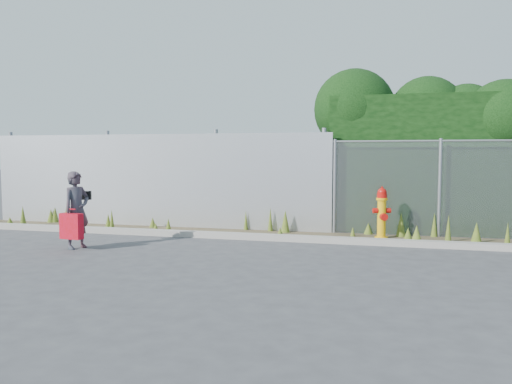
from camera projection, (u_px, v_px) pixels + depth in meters
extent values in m
plane|color=#3D3D40|center=(253.00, 259.00, 8.24)|extent=(80.00, 80.00, 0.00)
cube|color=gray|center=(275.00, 238.00, 9.97)|extent=(16.00, 0.22, 0.12)
cube|color=#443927|center=(281.00, 236.00, 10.56)|extent=(16.00, 1.20, 0.01)
cone|color=#445A1B|center=(153.00, 223.00, 11.64)|extent=(0.16, 0.16, 0.25)
cone|color=#445A1B|center=(285.00, 222.00, 10.91)|extent=(0.20, 0.20, 0.50)
cone|color=#445A1B|center=(434.00, 225.00, 10.32)|extent=(0.13, 0.13, 0.51)
cone|color=#445A1B|center=(55.00, 215.00, 12.54)|extent=(0.19, 0.19, 0.38)
cone|color=#445A1B|center=(156.00, 228.00, 11.09)|extent=(0.14, 0.14, 0.19)
cone|color=#445A1B|center=(168.00, 226.00, 10.86)|extent=(0.15, 0.15, 0.32)
cone|color=#445A1B|center=(417.00, 236.00, 9.45)|extent=(0.23, 0.23, 0.37)
cone|color=#445A1B|center=(108.00, 222.00, 11.47)|extent=(0.15, 0.15, 0.35)
cone|color=#445A1B|center=(368.00, 229.00, 10.67)|extent=(0.20, 0.20, 0.25)
cone|color=#445A1B|center=(448.00, 229.00, 9.70)|extent=(0.13, 0.13, 0.55)
cone|color=#445A1B|center=(508.00, 235.00, 9.34)|extent=(0.11, 0.11, 0.44)
cone|color=#445A1B|center=(47.00, 214.00, 12.70)|extent=(0.16, 0.16, 0.39)
cone|color=#445A1B|center=(270.00, 220.00, 11.08)|extent=(0.12, 0.12, 0.53)
cone|color=#445A1B|center=(476.00, 233.00, 9.59)|extent=(0.21, 0.21, 0.42)
cone|color=#445A1B|center=(353.00, 232.00, 10.39)|extent=(0.11, 0.11, 0.20)
cone|color=#445A1B|center=(10.00, 222.00, 11.94)|extent=(0.21, 0.21, 0.21)
cone|color=#445A1B|center=(246.00, 221.00, 11.26)|extent=(0.09, 0.09, 0.45)
cone|color=#445A1B|center=(401.00, 225.00, 10.33)|extent=(0.20, 0.20, 0.51)
cone|color=#445A1B|center=(67.00, 215.00, 12.16)|extent=(0.22, 0.22, 0.49)
cone|color=#445A1B|center=(51.00, 216.00, 12.52)|extent=(0.20, 0.20, 0.34)
cone|color=#445A1B|center=(23.00, 216.00, 11.89)|extent=(0.16, 0.16, 0.49)
cone|color=#445A1B|center=(112.00, 220.00, 11.37)|extent=(0.12, 0.12, 0.46)
cone|color=#445A1B|center=(280.00, 233.00, 10.21)|extent=(0.17, 0.17, 0.22)
cone|color=#445A1B|center=(408.00, 235.00, 9.90)|extent=(0.19, 0.19, 0.26)
cube|color=#B9BBC1|center=(153.00, 181.00, 11.86)|extent=(8.50, 0.08, 2.20)
cylinder|color=gray|center=(12.00, 176.00, 12.97)|extent=(0.10, 0.10, 2.30)
cylinder|color=gray|center=(108.00, 178.00, 12.28)|extent=(0.10, 0.10, 2.30)
cylinder|color=gray|center=(216.00, 179.00, 11.59)|extent=(0.10, 0.10, 2.30)
cylinder|color=gray|center=(324.00, 180.00, 10.97)|extent=(0.10, 0.10, 2.30)
cube|color=gray|center=(495.00, 190.00, 10.01)|extent=(6.50, 0.03, 2.00)
cylinder|color=gray|center=(497.00, 140.00, 9.94)|extent=(6.50, 0.04, 0.04)
cylinder|color=gray|center=(335.00, 187.00, 10.80)|extent=(0.07, 0.07, 2.05)
cylinder|color=gray|center=(440.00, 188.00, 10.27)|extent=(0.07, 0.07, 2.05)
cube|color=black|center=(501.00, 165.00, 10.87)|extent=(7.30, 1.60, 3.00)
sphere|color=black|center=(354.00, 109.00, 11.62)|extent=(1.87, 1.87, 1.87)
sphere|color=black|center=(383.00, 127.00, 11.36)|extent=(1.25, 1.25, 1.25)
sphere|color=black|center=(427.00, 113.00, 11.40)|extent=(1.68, 1.68, 1.68)
sphere|color=black|center=(466.00, 116.00, 11.15)|extent=(1.42, 1.42, 1.42)
sphere|color=black|center=(504.00, 118.00, 10.63)|extent=(1.66, 1.66, 1.66)
cylinder|color=#ECAE0C|center=(381.00, 238.00, 10.13)|extent=(0.26, 0.26, 0.06)
cylinder|color=#ECAE0C|center=(382.00, 220.00, 10.10)|extent=(0.17, 0.17, 0.80)
cylinder|color=#ECAE0C|center=(382.00, 199.00, 10.07)|extent=(0.23, 0.23, 0.05)
cylinder|color=#B20F0A|center=(382.00, 196.00, 10.07)|extent=(0.20, 0.20, 0.09)
sphere|color=#B20F0A|center=(382.00, 192.00, 10.06)|extent=(0.18, 0.18, 0.18)
cylinder|color=#B20F0A|center=(382.00, 188.00, 10.06)|extent=(0.05, 0.05, 0.05)
cylinder|color=#B20F0A|center=(375.00, 210.00, 10.12)|extent=(0.09, 0.10, 0.10)
cylinder|color=#B20F0A|center=(388.00, 211.00, 10.06)|extent=(0.09, 0.10, 0.10)
cylinder|color=#B20F0A|center=(382.00, 217.00, 9.97)|extent=(0.14, 0.11, 0.14)
imported|color=#0E4E5A|center=(77.00, 210.00, 9.12)|extent=(0.49, 0.60, 1.41)
cube|color=#BA0A0C|center=(71.00, 226.00, 8.93)|extent=(0.42, 0.15, 0.46)
cylinder|color=#BA0A0C|center=(71.00, 209.00, 8.91)|extent=(0.20, 0.02, 0.02)
cube|color=black|center=(85.00, 195.00, 9.34)|extent=(0.22, 0.09, 0.16)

